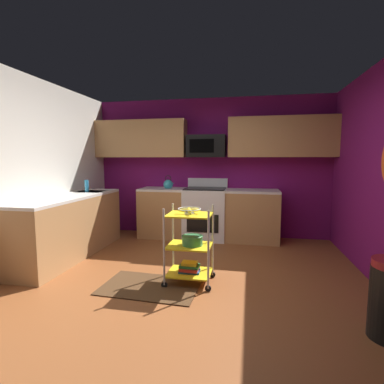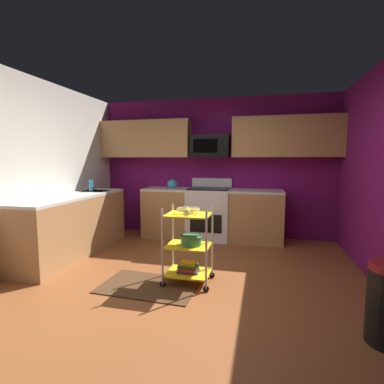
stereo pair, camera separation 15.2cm
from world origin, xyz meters
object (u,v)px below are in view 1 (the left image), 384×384
object	(u,v)px
fruit_bowl	(189,210)
dish_soap_bottle	(87,186)
oven_range	(205,213)
book_stack	(189,267)
microwave	(206,146)
mixing_bowl_large	(192,240)
kettle	(168,184)
rolling_cart	(189,245)

from	to	relation	value
fruit_bowl	dish_soap_bottle	world-z (taller)	dish_soap_bottle
oven_range	dish_soap_bottle	bearing A→B (deg)	-155.39
oven_range	book_stack	bearing A→B (deg)	-86.83
fruit_bowl	dish_soap_bottle	distance (m)	2.29
microwave	book_stack	distance (m)	2.59
microwave	dish_soap_bottle	bearing A→B (deg)	-152.79
mixing_bowl_large	dish_soap_bottle	size ratio (longest dim) A/B	1.26
oven_range	dish_soap_bottle	xyz separation A→B (m)	(-1.87, -0.86, 0.54)
kettle	microwave	bearing A→B (deg)	8.77
microwave	kettle	xyz separation A→B (m)	(-0.70, -0.11, -0.70)
book_stack	fruit_bowl	bearing A→B (deg)	135.00
microwave	rolling_cart	distance (m)	2.45
mixing_bowl_large	book_stack	xyz separation A→B (m)	(-0.03, 0.00, -0.33)
fruit_bowl	mixing_bowl_large	size ratio (longest dim) A/B	1.08
mixing_bowl_large	book_stack	distance (m)	0.34
rolling_cart	fruit_bowl	xyz separation A→B (m)	(0.00, 0.00, 0.42)
microwave	fruit_bowl	world-z (taller)	microwave
microwave	mixing_bowl_large	size ratio (longest dim) A/B	2.78
fruit_bowl	kettle	bearing A→B (deg)	112.22
fruit_bowl	book_stack	world-z (taller)	fruit_bowl
mixing_bowl_large	kettle	size ratio (longest dim) A/B	0.95
microwave	fruit_bowl	xyz separation A→B (m)	(0.11, -2.10, -0.82)
book_stack	dish_soap_bottle	bearing A→B (deg)	150.08
microwave	rolling_cart	bearing A→B (deg)	-86.98
kettle	book_stack	bearing A→B (deg)	-67.78
mixing_bowl_large	dish_soap_bottle	xyz separation A→B (m)	(-2.01, 1.14, 0.50)
fruit_bowl	mixing_bowl_large	xyz separation A→B (m)	(0.03, -0.00, -0.36)
oven_range	mixing_bowl_large	size ratio (longest dim) A/B	4.37
microwave	oven_range	bearing A→B (deg)	-89.74
rolling_cart	dish_soap_bottle	size ratio (longest dim) A/B	4.57
book_stack	dish_soap_bottle	xyz separation A→B (m)	(-1.98, 1.14, 0.84)
mixing_bowl_large	oven_range	bearing A→B (deg)	94.15
rolling_cart	book_stack	xyz separation A→B (m)	(0.00, 0.00, -0.27)
book_stack	dish_soap_bottle	size ratio (longest dim) A/B	1.26
microwave	rolling_cart	xyz separation A→B (m)	(0.11, -2.10, -1.25)
kettle	oven_range	bearing A→B (deg)	0.31
rolling_cart	kettle	distance (m)	2.22
microwave	book_stack	world-z (taller)	microwave
microwave	fruit_bowl	size ratio (longest dim) A/B	2.57
oven_range	microwave	size ratio (longest dim) A/B	1.57
rolling_cart	oven_range	bearing A→B (deg)	93.17
oven_range	book_stack	size ratio (longest dim) A/B	4.36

